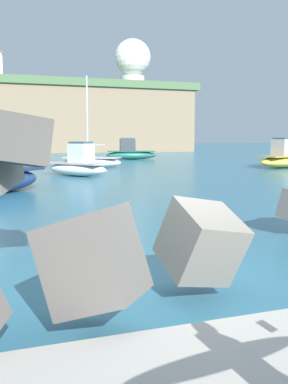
# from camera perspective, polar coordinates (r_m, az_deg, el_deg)

# --- Properties ---
(ground_plane) EXTENTS (400.00, 400.00, 0.00)m
(ground_plane) POSITION_cam_1_polar(r_m,az_deg,el_deg) (7.12, 3.67, -11.61)
(ground_plane) COLOR #2D6B84
(breakwater_jetty) EXTENTS (32.40, 6.33, 2.60)m
(breakwater_jetty) POSITION_cam_1_polar(r_m,az_deg,el_deg) (7.27, -6.35, -1.10)
(breakwater_jetty) COLOR #3D3A38
(breakwater_jetty) RESTS_ON ground
(boat_near_centre) EXTENTS (6.67, 3.88, 2.27)m
(boat_near_centre) POSITION_cam_1_polar(r_m,az_deg,el_deg) (37.57, 17.01, 3.92)
(boat_near_centre) COLOR #EAC64C
(boat_near_centre) RESTS_ON ground
(boat_near_right) EXTENTS (3.73, 4.59, 2.03)m
(boat_near_right) POSITION_cam_1_polar(r_m,az_deg,el_deg) (28.13, -8.02, 3.21)
(boat_near_right) COLOR white
(boat_near_right) RESTS_ON ground
(boat_mid_centre) EXTENTS (4.22, 4.30, 7.47)m
(boat_mid_centre) POSITION_cam_1_polar(r_m,az_deg,el_deg) (20.34, -16.96, 1.54)
(boat_mid_centre) COLOR navy
(boat_mid_centre) RESTS_ON ground
(boat_mid_right) EXTENTS (5.53, 2.68, 2.29)m
(boat_mid_right) POSITION_cam_1_polar(r_m,az_deg,el_deg) (49.88, -1.64, 4.77)
(boat_mid_right) COLOR #1E6656
(boat_mid_right) RESTS_ON ground
(boat_far_left) EXTENTS (3.65, 6.09, 7.50)m
(boat_far_left) POSITION_cam_1_polar(r_m,az_deg,el_deg) (46.76, -16.77, 4.22)
(boat_far_left) COLOR navy
(boat_far_left) RESTS_ON ground
(boat_far_centre) EXTENTS (4.71, 3.99, 6.85)m
(boat_far_centre) POSITION_cam_1_polar(r_m,az_deg,el_deg) (35.84, -6.32, 3.71)
(boat_far_centre) COLOR white
(boat_far_centre) RESTS_ON ground
(radar_dome) EXTENTS (6.82, 6.82, 9.29)m
(radar_dome) POSITION_cam_1_polar(r_m,az_deg,el_deg) (91.76, -1.39, 15.62)
(radar_dome) COLOR silver
(radar_dome) RESTS_ON headland_bluff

